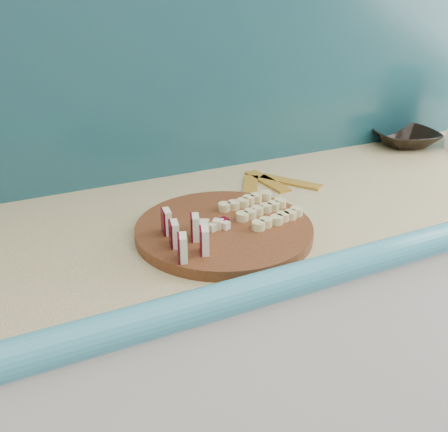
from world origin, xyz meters
TOP-DOWN VIEW (x-y plane):
  - kitchen_counter at (0.10, 1.50)m, footprint 2.20×0.63m
  - backsplash at (0.10, 1.79)m, footprint 2.20×0.02m
  - cutting_board at (-0.20, 1.41)m, footprint 0.42×0.42m
  - apple_wedges at (-0.30, 1.36)m, footprint 0.07×0.14m
  - apple_chunks at (-0.22, 1.40)m, footprint 0.05×0.06m
  - banana_slices at (-0.10, 1.42)m, footprint 0.15×0.15m
  - brown_bowl at (0.58, 1.71)m, footprint 0.24×0.24m
  - banana_peel at (0.03, 1.61)m, footprint 0.23×0.19m

SIDE VIEW (x-z plane):
  - kitchen_counter at x=0.10m, z-range 0.00..0.91m
  - banana_peel at x=0.03m, z-range 0.91..0.92m
  - cutting_board at x=-0.20m, z-range 0.91..0.93m
  - brown_bowl at x=0.58m, z-range 0.91..0.96m
  - banana_slices at x=-0.10m, z-range 0.93..0.95m
  - apple_chunks at x=-0.22m, z-range 0.93..0.95m
  - apple_wedges at x=-0.30m, z-range 0.93..0.98m
  - backsplash at x=0.10m, z-range 0.91..1.41m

